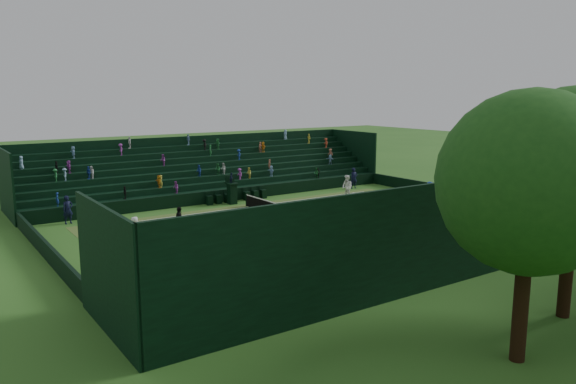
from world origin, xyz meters
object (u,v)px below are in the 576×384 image
umpire_chair (232,191)px  player_far_west (347,187)px  player_near_east (277,227)px  player_near_west (135,230)px  player_far_east (354,206)px  tennis_net (288,213)px

umpire_chair → player_far_west: (3.48, 9.02, -0.08)m
player_near_east → player_far_west: size_ratio=0.85×
player_near_west → player_far_east: bearing=-105.3°
player_far_east → tennis_net: bearing=-126.5°
player_near_west → player_near_east: player_near_east is taller
player_near_west → player_far_east: (2.67, 14.73, 0.17)m
umpire_chair → player_far_west: bearing=68.9°
player_near_east → player_far_west: player_far_west is taller
player_near_east → umpire_chair: bearing=-23.1°
umpire_chair → player_far_west: umpire_chair is taller
umpire_chair → player_far_east: 10.65m
umpire_chair → player_near_east: bearing=-15.4°
tennis_net → umpire_chair: bearing=-176.6°
player_near_west → player_far_west: size_ratio=0.79×
player_near_east → player_far_east: 7.67m
tennis_net → player_far_west: player_far_west is taller
tennis_net → player_near_east: (4.05, -3.56, 0.32)m
tennis_net → player_far_east: player_far_east is taller
player_near_east → player_far_east: size_ratio=0.89×
umpire_chair → player_near_west: bearing=-55.8°
player_near_west → player_far_east: player_far_east is taller
tennis_net → player_far_east: bearing=58.4°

